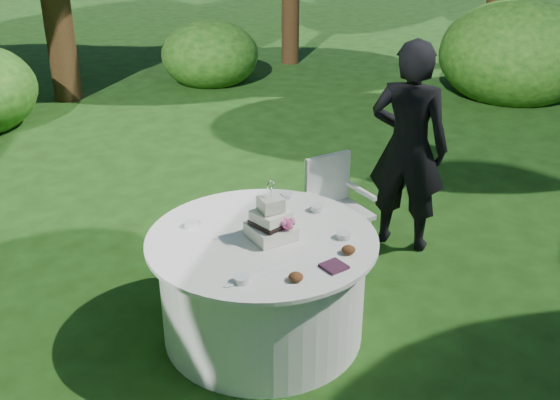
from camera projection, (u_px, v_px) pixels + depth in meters
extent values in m
plane|color=#17320D|center=(263.00, 331.00, 4.70)|extent=(80.00, 80.00, 0.00)
cube|color=#401B32|center=(334.00, 266.00, 4.01)|extent=(0.14, 0.14, 0.02)
ellipsoid|color=white|center=(257.00, 274.00, 3.93)|extent=(0.48, 0.07, 0.01)
imported|color=black|center=(408.00, 147.00, 5.50)|extent=(0.70, 0.79, 1.83)
cylinder|color=white|center=(263.00, 287.00, 4.54)|extent=(1.40, 1.40, 0.74)
cylinder|color=silver|center=(262.00, 239.00, 4.38)|extent=(1.56, 1.56, 0.03)
cube|color=white|center=(271.00, 231.00, 4.34)|extent=(0.30, 0.30, 0.09)
cube|color=white|center=(271.00, 217.00, 4.30)|extent=(0.23, 0.23, 0.09)
cube|color=white|center=(271.00, 204.00, 4.26)|extent=(0.17, 0.17, 0.09)
cube|color=black|center=(271.00, 222.00, 4.31)|extent=(0.25, 0.25, 0.03)
sphere|color=#C93B80|center=(287.00, 224.00, 4.24)|extent=(0.07, 0.07, 0.07)
cylinder|color=silver|center=(271.00, 193.00, 4.23)|extent=(0.01, 0.01, 0.05)
torus|color=silver|center=(271.00, 185.00, 4.20)|extent=(0.07, 0.02, 0.07)
cube|color=silver|center=(340.00, 213.00, 5.43)|extent=(0.47, 0.47, 0.04)
cube|color=white|center=(327.00, 179.00, 5.48)|extent=(0.43, 0.09, 0.43)
cylinder|color=white|center=(334.00, 252.00, 5.31)|extent=(0.04, 0.04, 0.42)
cylinder|color=white|center=(368.00, 241.00, 5.47)|extent=(0.04, 0.04, 0.42)
cylinder|color=silver|center=(310.00, 234.00, 5.58)|extent=(0.04, 0.04, 0.42)
cylinder|color=silver|center=(343.00, 225.00, 5.75)|extent=(0.04, 0.04, 0.42)
cube|color=silver|center=(320.00, 201.00, 5.27)|extent=(0.08, 0.39, 0.04)
cube|color=white|center=(361.00, 191.00, 5.46)|extent=(0.08, 0.39, 0.04)
cylinder|color=silver|center=(191.00, 224.00, 4.50)|extent=(0.10, 0.10, 0.04)
cylinder|color=silver|center=(344.00, 235.00, 4.35)|extent=(0.10, 0.10, 0.04)
cylinder|color=silver|center=(242.00, 279.00, 3.86)|extent=(0.10, 0.10, 0.04)
cylinder|color=silver|center=(286.00, 195.00, 4.93)|extent=(0.10, 0.10, 0.04)
cylinder|color=silver|center=(317.00, 208.00, 4.72)|extent=(0.10, 0.10, 0.04)
ellipsoid|color=#562D16|center=(296.00, 277.00, 3.87)|extent=(0.09, 0.09, 0.05)
ellipsoid|color=#562D16|center=(349.00, 250.00, 4.17)|extent=(0.09, 0.09, 0.05)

